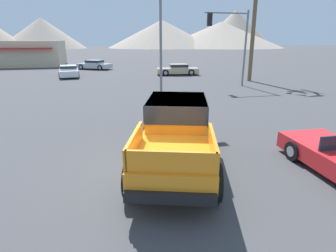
# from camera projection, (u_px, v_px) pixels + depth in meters

# --- Properties ---
(ground_plane) EXTENTS (320.00, 320.00, 0.00)m
(ground_plane) POSITION_uv_depth(u_px,v_px,m) (160.00, 164.00, 8.14)
(ground_plane) COLOR #424244
(orange_pickup_truck) EXTENTS (3.36, 5.55, 1.93)m
(orange_pickup_truck) POSITION_uv_depth(u_px,v_px,m) (176.00, 129.00, 7.92)
(orange_pickup_truck) COLOR orange
(orange_pickup_truck) RESTS_ON ground_plane
(parked_car_white) EXTENTS (2.38, 4.72, 1.18)m
(parked_car_white) POSITION_uv_depth(u_px,v_px,m) (69.00, 71.00, 27.39)
(parked_car_white) COLOR white
(parked_car_white) RESTS_ON ground_plane
(parked_car_silver) EXTENTS (4.77, 3.81, 1.19)m
(parked_car_silver) POSITION_uv_depth(u_px,v_px,m) (94.00, 65.00, 34.25)
(parked_car_silver) COLOR #B7BABF
(parked_car_silver) RESTS_ON ground_plane
(parked_car_tan) EXTENTS (4.70, 2.38, 1.17)m
(parked_car_tan) POSITION_uv_depth(u_px,v_px,m) (178.00, 69.00, 28.85)
(parked_car_tan) COLOR tan
(parked_car_tan) RESTS_ON ground_plane
(traffic_light_main) EXTENTS (3.67, 0.38, 5.89)m
(traffic_light_main) POSITION_uv_depth(u_px,v_px,m) (231.00, 34.00, 20.53)
(traffic_light_main) COLOR slate
(traffic_light_main) RESTS_ON ground_plane
(street_lamp_post) EXTENTS (0.90, 0.24, 8.42)m
(street_lamp_post) POSITION_uv_depth(u_px,v_px,m) (161.00, 14.00, 13.77)
(street_lamp_post) COLOR slate
(street_lamp_post) RESTS_ON ground_plane
(palm_tree_tall) EXTENTS (2.77, 2.68, 9.27)m
(palm_tree_tall) POSITION_uv_depth(u_px,v_px,m) (257.00, 1.00, 22.63)
(palm_tree_tall) COLOR brown
(palm_tree_tall) RESTS_ON ground_plane
(storefront_building) EXTENTS (13.41, 8.29, 3.57)m
(storefront_building) POSITION_uv_depth(u_px,v_px,m) (14.00, 53.00, 38.62)
(storefront_building) COLOR beige
(storefront_building) RESTS_ON ground_plane
(distant_mountain_range) EXTENTS (156.03, 60.64, 18.57)m
(distant_mountain_range) POSITION_uv_depth(u_px,v_px,m) (163.00, 33.00, 126.92)
(distant_mountain_range) COLOR gray
(distant_mountain_range) RESTS_ON ground_plane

